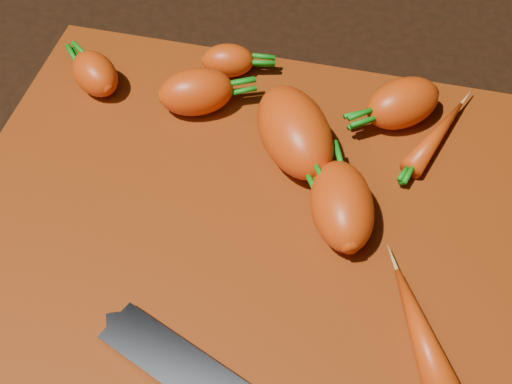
# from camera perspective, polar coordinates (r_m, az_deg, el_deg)

# --- Properties ---
(ground) EXTENTS (2.00, 2.00, 0.01)m
(ground) POSITION_cam_1_polar(r_m,az_deg,el_deg) (0.61, -0.22, -2.76)
(ground) COLOR black
(cutting_board) EXTENTS (0.50, 0.40, 0.01)m
(cutting_board) POSITION_cam_1_polar(r_m,az_deg,el_deg) (0.60, -0.22, -2.14)
(cutting_board) COLOR maroon
(cutting_board) RESTS_ON ground
(carrot_0) EXTENTS (0.08, 0.07, 0.04)m
(carrot_0) POSITION_cam_1_polar(r_m,az_deg,el_deg) (0.67, -4.80, 7.98)
(carrot_0) COLOR #DE3F08
(carrot_0) RESTS_ON cutting_board
(carrot_1) EXTENTS (0.07, 0.07, 0.04)m
(carrot_1) POSITION_cam_1_polar(r_m,az_deg,el_deg) (0.71, -12.76, 9.22)
(carrot_1) COLOR #DE3F08
(carrot_1) RESTS_ON cutting_board
(carrot_2) EXTENTS (0.11, 0.12, 0.06)m
(carrot_2) POSITION_cam_1_polar(r_m,az_deg,el_deg) (0.62, 3.11, 4.84)
(carrot_2) COLOR #DE3F08
(carrot_2) RESTS_ON cutting_board
(carrot_3) EXTENTS (0.07, 0.10, 0.05)m
(carrot_3) POSITION_cam_1_polar(r_m,az_deg,el_deg) (0.58, 6.89, -1.09)
(carrot_3) COLOR #DE3F08
(carrot_3) RESTS_ON cutting_board
(carrot_4) EXTENTS (0.08, 0.08, 0.05)m
(carrot_4) POSITION_cam_1_polar(r_m,az_deg,el_deg) (0.67, 11.65, 6.98)
(carrot_4) COLOR #DE3F08
(carrot_4) RESTS_ON cutting_board
(carrot_5) EXTENTS (0.06, 0.04, 0.03)m
(carrot_5) POSITION_cam_1_polar(r_m,az_deg,el_deg) (0.71, -2.25, 10.47)
(carrot_5) COLOR #DE3F08
(carrot_5) RESTS_ON cutting_board
(carrot_6) EXTENTS (0.06, 0.10, 0.02)m
(carrot_6) POSITION_cam_1_polar(r_m,az_deg,el_deg) (0.66, 14.26, 4.40)
(carrot_6) COLOR #DE3F08
(carrot_6) RESTS_ON cutting_board
(carrot_7) EXTENTS (0.07, 0.11, 0.03)m
(carrot_7) POSITION_cam_1_polar(r_m,az_deg,el_deg) (0.54, 13.02, -10.88)
(carrot_7) COLOR #DE3F08
(carrot_7) RESTS_ON cutting_board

